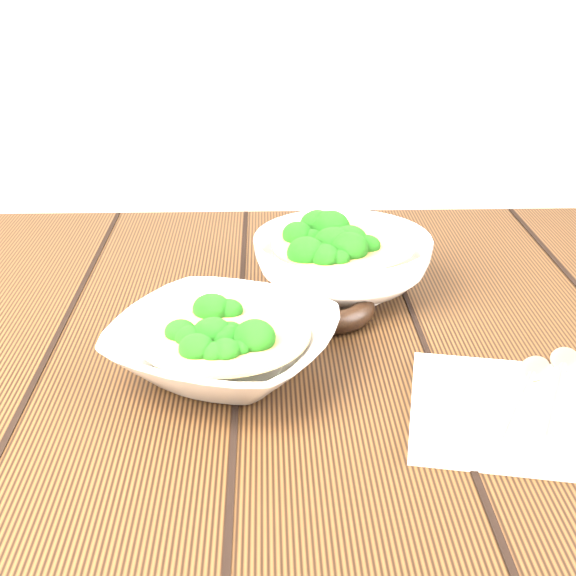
% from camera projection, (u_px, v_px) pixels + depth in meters
% --- Properties ---
extents(table, '(1.20, 0.80, 0.75)m').
position_uv_depth(table, '(259.00, 417.00, 0.95)').
color(table, '#392310').
rests_on(table, ground).
extents(soup_bowl_front, '(0.29, 0.29, 0.06)m').
position_uv_depth(soup_bowl_front, '(224.00, 344.00, 0.80)').
color(soup_bowl_front, silver).
rests_on(soup_bowl_front, table).
extents(soup_bowl_back, '(0.28, 0.28, 0.08)m').
position_uv_depth(soup_bowl_back, '(342.00, 261.00, 0.98)').
color(soup_bowl_back, silver).
rests_on(soup_bowl_back, table).
extents(trivet, '(0.14, 0.14, 0.03)m').
position_uv_depth(trivet, '(327.00, 307.00, 0.92)').
color(trivet, black).
rests_on(trivet, table).
extents(napkin, '(0.25, 0.22, 0.01)m').
position_uv_depth(napkin, '(530.00, 414.00, 0.73)').
color(napkin, beige).
rests_on(napkin, table).
extents(spoon_left, '(0.10, 0.16, 0.01)m').
position_uv_depth(spoon_left, '(528.00, 384.00, 0.76)').
color(spoon_left, '#A6A092').
rests_on(spoon_left, napkin).
extents(spoon_right, '(0.09, 0.17, 0.01)m').
position_uv_depth(spoon_right, '(561.00, 375.00, 0.77)').
color(spoon_right, '#A6A092').
rests_on(spoon_right, napkin).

